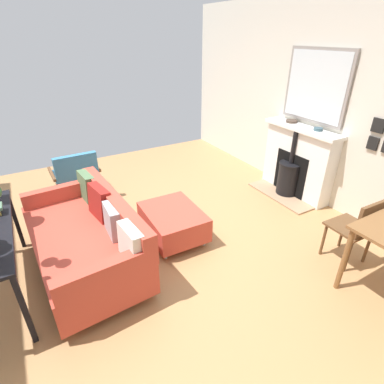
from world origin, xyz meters
name	(u,v)px	position (x,y,z in m)	size (l,w,h in m)	color
ground_plane	(147,242)	(0.00, 0.00, 0.00)	(5.48, 6.23, 0.01)	#A87A4C
wall_left	(320,104)	(-2.74, 0.00, 1.39)	(0.12, 6.23, 2.79)	beige
fireplace	(296,165)	(-2.52, -0.05, 0.49)	(0.59, 1.25, 1.08)	#9E7A5B
mirror_over_mantel	(316,86)	(-2.65, -0.05, 1.64)	(0.04, 1.03, 0.98)	gray
mantel_bowl_near	(292,121)	(-2.56, -0.30, 1.10)	(0.17, 0.17, 0.04)	#47382D
mantel_bowl_far	(318,129)	(-2.56, 0.19, 1.11)	(0.13, 0.13, 0.04)	#334C56
sofa	(88,238)	(0.68, 0.06, 0.35)	(1.03, 1.83, 0.81)	#B2B2B7
ottoman	(173,221)	(-0.33, 0.07, 0.24)	(0.65, 0.84, 0.39)	#B2B2B7
armchair_accent	(76,172)	(0.47, -1.59, 0.43)	(0.70, 0.60, 0.76)	brown
dining_chair_near_fireplace	(358,227)	(-1.82, 1.47, 0.48)	(0.41, 0.41, 0.80)	brown
photo_gallery_row	(383,136)	(-2.66, 1.01, 1.22)	(0.02, 0.32, 0.38)	black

